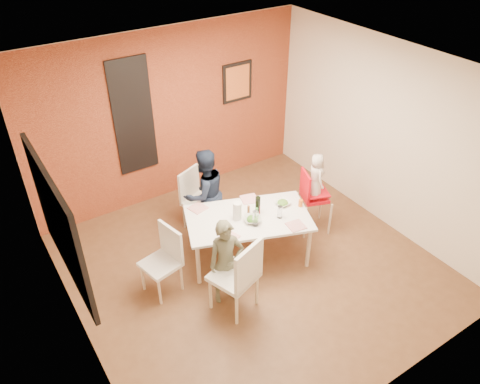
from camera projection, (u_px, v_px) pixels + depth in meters
ground at (252, 266)px, 6.37m from camera, size 4.50×4.50×0.00m
ceiling at (256, 75)px, 4.85m from camera, size 4.50×4.50×0.02m
wall_back at (170, 116)px, 7.16m from camera, size 4.50×0.02×2.70m
wall_front at (401, 302)px, 4.06m from camera, size 4.50×0.02×2.70m
wall_left at (66, 252)px, 4.59m from camera, size 0.02×4.50×2.70m
wall_right at (384, 135)px, 6.63m from camera, size 0.02×4.50×2.70m
brick_accent_wall at (171, 116)px, 7.15m from camera, size 4.50×0.02×2.70m
picture_window_frame at (58, 224)px, 4.63m from camera, size 0.05×1.70×1.30m
picture_window_pane at (60, 224)px, 4.64m from camera, size 0.02×1.55×1.15m
glassblock_strip at (133, 117)px, 6.78m from camera, size 0.55×0.03×1.70m
glassblock_surround at (133, 117)px, 6.78m from camera, size 0.60×0.03×1.76m
art_print_frame at (237, 82)px, 7.51m from camera, size 0.54×0.03×0.64m
art_print_canvas at (238, 82)px, 7.50m from camera, size 0.44×0.01×0.54m
dining_table at (248, 221)px, 6.20m from camera, size 1.83×1.42×0.67m
chair_near at (240, 274)px, 5.41m from camera, size 0.62×0.62×1.05m
chair_far at (195, 196)px, 6.85m from camera, size 0.56×0.56×0.92m
chair_left at (165, 256)px, 5.78m from camera, size 0.50×0.50×0.91m
high_chair at (312, 195)px, 6.72m from camera, size 0.53×0.53×0.99m
child_near at (226, 263)px, 5.57m from camera, size 0.49×0.40×1.18m
child_far at (205, 193)px, 6.61m from camera, size 0.71×0.57×1.36m
toddler at (316, 176)px, 6.53m from camera, size 0.30×0.38×0.68m
plate_near_left at (229, 237)px, 5.82m from camera, size 0.25×0.25×0.01m
plate_far_mid at (249, 199)px, 6.50m from camera, size 0.27×0.27×0.01m
plate_near_right at (296, 226)px, 6.01m from camera, size 0.24×0.24×0.01m
plate_far_left at (198, 208)px, 6.33m from camera, size 0.26×0.26×0.01m
salad_bowl_a at (253, 219)px, 6.08m from camera, size 0.30×0.30×0.06m
salad_bowl_b at (283, 203)px, 6.39m from camera, size 0.21×0.21×0.05m
wine_bottle at (258, 205)px, 6.16m from camera, size 0.07×0.07×0.26m
wine_glass_a at (255, 219)px, 5.96m from camera, size 0.08×0.08×0.22m
wine_glass_b at (280, 212)px, 6.11m from camera, size 0.06×0.06×0.18m
paper_towel_roll at (237, 211)px, 6.07m from camera, size 0.11×0.11×0.25m
condiment_red at (259, 210)px, 6.19m from camera, size 0.04×0.04×0.14m
condiment_green at (257, 213)px, 6.11m from camera, size 0.04×0.04×0.15m
condiment_brown at (249, 210)px, 6.17m from camera, size 0.04×0.04×0.14m
sippy_cup at (301, 203)px, 6.34m from camera, size 0.06×0.06×0.10m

